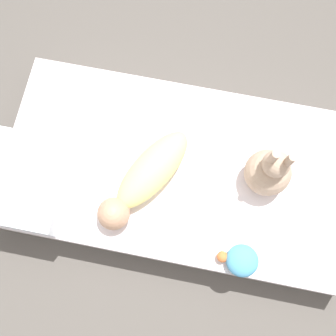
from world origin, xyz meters
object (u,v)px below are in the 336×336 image
(pillow, at_px, (26,181))
(bunny_plush, at_px, (269,171))
(swaddled_baby, at_px, (145,178))
(turtle_plush, at_px, (241,260))

(pillow, height_order, bunny_plush, bunny_plush)
(swaddled_baby, height_order, turtle_plush, swaddled_baby)
(pillow, distance_m, turtle_plush, 0.93)
(swaddled_baby, distance_m, pillow, 0.49)
(swaddled_baby, distance_m, bunny_plush, 0.50)
(swaddled_baby, height_order, bunny_plush, bunny_plush)
(bunny_plush, height_order, turtle_plush, bunny_plush)
(swaddled_baby, relative_size, pillow, 1.26)
(bunny_plush, distance_m, turtle_plush, 0.37)
(bunny_plush, relative_size, turtle_plush, 2.05)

